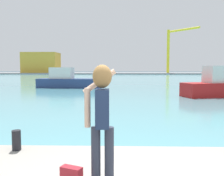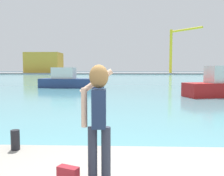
{
  "view_description": "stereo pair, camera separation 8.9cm",
  "coord_description": "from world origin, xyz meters",
  "views": [
    {
      "loc": [
        -0.37,
        -3.26,
        2.14
      ],
      "look_at": [
        -0.59,
        4.71,
        1.5
      ],
      "focal_mm": 39.74,
      "sensor_mm": 36.0,
      "label": 1
    },
    {
      "loc": [
        -0.28,
        -3.26,
        2.14
      ],
      "look_at": [
        -0.59,
        4.71,
        1.5
      ],
      "focal_mm": 39.74,
      "sensor_mm": 36.0,
      "label": 2
    }
  ],
  "objects": [
    {
      "name": "port_crane",
      "position": [
        18.69,
        86.82,
        10.26
      ],
      "size": [
        8.72,
        10.83,
        15.62
      ],
      "color": "yellow",
      "rests_on": "far_shore_dock"
    },
    {
      "name": "boat_moored",
      "position": [
        -5.96,
        23.51,
        0.78
      ],
      "size": [
        7.07,
        2.62,
        2.21
      ],
      "rotation": [
        0.0,
        0.0,
        -0.11
      ],
      "color": "navy",
      "rests_on": "harbor_water"
    },
    {
      "name": "harbor_bollard",
      "position": [
        -2.48,
        1.68,
        0.66
      ],
      "size": [
        0.18,
        0.18,
        0.41
      ],
      "primitive_type": "cylinder",
      "color": "black",
      "rests_on": "quay_promenade"
    },
    {
      "name": "harbor_water",
      "position": [
        0.0,
        52.0,
        0.01
      ],
      "size": [
        140.0,
        100.0,
        0.02
      ],
      "primitive_type": "cube",
      "color": "#599EA8",
      "rests_on": "ground_plane"
    },
    {
      "name": "far_shore_dock",
      "position": [
        0.0,
        92.0,
        0.22
      ],
      "size": [
        140.0,
        20.0,
        0.44
      ],
      "primitive_type": "cube",
      "color": "gray",
      "rests_on": "ground_plane"
    },
    {
      "name": "person_photographer",
      "position": [
        -0.62,
        0.33,
        1.52
      ],
      "size": [
        0.53,
        0.55,
        1.74
      ],
      "rotation": [
        0.0,
        0.0,
        1.61
      ],
      "color": "#2D3342",
      "rests_on": "quay_promenade"
    },
    {
      "name": "handbag",
      "position": [
        -1.07,
        0.25,
        0.57
      ],
      "size": [
        0.35,
        0.25,
        0.24
      ],
      "primitive_type": "cube",
      "rotation": [
        0.0,
        0.0,
        -0.39
      ],
      "color": "maroon",
      "rests_on": "quay_promenade"
    },
    {
      "name": "warehouse_left",
      "position": [
        -29.92,
        90.57,
        4.24
      ],
      "size": [
        12.76,
        9.3,
        7.6
      ],
      "primitive_type": "cube",
      "color": "gold",
      "rests_on": "far_shore_dock"
    },
    {
      "name": "ground_plane",
      "position": [
        0.0,
        50.0,
        0.0
      ],
      "size": [
        220.0,
        220.0,
        0.0
      ],
      "primitive_type": "plane",
      "color": "#334751"
    }
  ]
}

